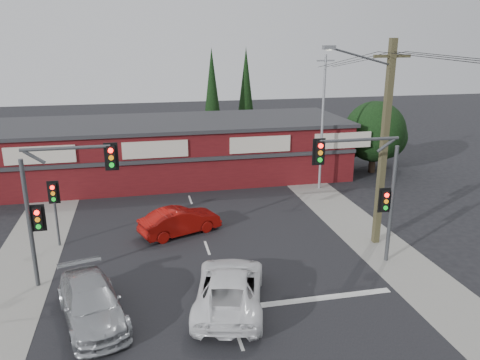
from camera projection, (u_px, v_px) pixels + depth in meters
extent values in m
plane|color=black|center=(222.00, 290.00, 19.35)|extent=(120.00, 120.00, 0.00)
cube|color=black|center=(205.00, 241.00, 24.02)|extent=(14.00, 70.00, 0.01)
cube|color=gray|center=(28.00, 256.00, 22.29)|extent=(3.00, 70.00, 0.02)
cube|color=gray|center=(358.00, 227.00, 25.75)|extent=(3.00, 70.00, 0.02)
cube|color=silver|center=(315.00, 299.00, 18.66)|extent=(6.50, 0.35, 0.01)
imported|color=white|center=(230.00, 288.00, 18.02)|extent=(3.81, 5.93, 1.52)
imported|color=#AFB2B5|center=(91.00, 303.00, 17.07)|extent=(3.23, 5.29, 1.43)
imported|color=#920D09|center=(180.00, 221.00, 24.73)|extent=(4.55, 2.96, 1.42)
cube|color=silver|center=(238.00, 336.00, 16.30)|extent=(0.12, 1.60, 0.01)
cube|color=silver|center=(220.00, 284.00, 19.75)|extent=(0.12, 1.60, 0.01)
cube|color=silver|center=(207.00, 248.00, 23.19)|extent=(0.12, 1.60, 0.01)
cube|color=silver|center=(198.00, 221.00, 26.64)|extent=(0.12, 1.60, 0.01)
cube|color=silver|center=(190.00, 200.00, 30.08)|extent=(0.12, 1.60, 0.01)
cube|color=silver|center=(184.00, 183.00, 33.53)|extent=(0.12, 1.60, 0.01)
cube|color=silver|center=(180.00, 170.00, 36.97)|extent=(0.12, 1.60, 0.01)
cube|color=silver|center=(176.00, 158.00, 40.42)|extent=(0.12, 1.60, 0.01)
cube|color=silver|center=(173.00, 149.00, 43.87)|extent=(0.12, 1.60, 0.01)
cube|color=#4D0F13|center=(167.00, 151.00, 34.45)|extent=(26.00, 8.00, 4.00)
cube|color=#2D2D30|center=(166.00, 123.00, 33.84)|extent=(26.40, 8.40, 0.25)
cube|color=beige|center=(40.00, 155.00, 28.72)|extent=(4.20, 0.12, 1.10)
cube|color=beige|center=(155.00, 149.00, 30.14)|extent=(4.20, 0.12, 1.10)
cube|color=beige|center=(260.00, 144.00, 31.57)|extent=(4.20, 0.12, 1.10)
cube|color=beige|center=(343.00, 140.00, 32.79)|extent=(4.20, 0.12, 1.10)
cube|color=#2D2D30|center=(172.00, 161.00, 30.53)|extent=(26.00, 0.15, 0.25)
cylinder|color=#2D2116|center=(372.00, 161.00, 36.06)|extent=(0.50, 0.50, 1.80)
sphere|color=black|center=(375.00, 131.00, 35.39)|extent=(4.60, 4.60, 4.60)
sphere|color=black|center=(385.00, 137.00, 36.84)|extent=(3.40, 3.40, 3.40)
sphere|color=black|center=(350.00, 140.00, 36.70)|extent=(2.80, 2.80, 2.80)
cylinder|color=#2D2116|center=(213.00, 142.00, 42.20)|extent=(0.24, 0.24, 2.00)
cone|color=black|center=(212.00, 91.00, 40.89)|extent=(1.80, 1.80, 7.50)
cylinder|color=#2D2116|center=(246.00, 136.00, 44.78)|extent=(0.24, 0.24, 2.00)
cone|color=black|center=(246.00, 88.00, 43.47)|extent=(1.80, 1.80, 7.50)
cylinder|color=#47494C|center=(30.00, 225.00, 18.89)|extent=(0.18, 0.18, 5.50)
cylinder|color=#47494C|center=(66.00, 148.00, 18.33)|extent=(3.40, 0.14, 0.14)
cylinder|color=#47494C|center=(34.00, 157.00, 18.18)|extent=(0.82, 0.14, 0.63)
cube|color=black|center=(111.00, 157.00, 18.81)|extent=(0.32, 0.22, 0.95)
cube|color=black|center=(111.00, 157.00, 18.88)|extent=(0.55, 0.04, 1.15)
cylinder|color=#FF0C07|center=(111.00, 150.00, 18.60)|extent=(0.20, 0.06, 0.20)
cylinder|color=orange|center=(111.00, 158.00, 18.69)|extent=(0.20, 0.06, 0.20)
cylinder|color=#0CE526|center=(112.00, 165.00, 18.78)|extent=(0.20, 0.06, 0.20)
cube|color=black|center=(38.00, 219.00, 18.89)|extent=(0.32, 0.22, 0.95)
cube|color=black|center=(39.00, 218.00, 18.95)|extent=(0.55, 0.04, 1.15)
cylinder|color=#FF0C07|center=(37.00, 213.00, 18.68)|extent=(0.20, 0.06, 0.20)
cylinder|color=orange|center=(38.00, 220.00, 18.77)|extent=(0.20, 0.06, 0.20)
cylinder|color=#0CE526|center=(39.00, 227.00, 18.85)|extent=(0.20, 0.06, 0.20)
cylinder|color=#47494C|center=(391.00, 205.00, 21.11)|extent=(0.18, 0.18, 5.50)
cylinder|color=#47494C|center=(360.00, 140.00, 19.84)|extent=(3.60, 0.14, 0.14)
cylinder|color=#47494C|center=(386.00, 145.00, 20.19)|extent=(0.82, 0.14, 0.63)
cube|color=black|center=(319.00, 152.00, 19.61)|extent=(0.32, 0.22, 0.95)
cube|color=black|center=(319.00, 152.00, 19.67)|extent=(0.55, 0.04, 1.15)
cylinder|color=#FF0C07|center=(321.00, 146.00, 19.40)|extent=(0.20, 0.06, 0.20)
cylinder|color=orange|center=(320.00, 153.00, 19.49)|extent=(0.20, 0.06, 0.20)
cylinder|color=#0CE526|center=(320.00, 160.00, 19.57)|extent=(0.20, 0.06, 0.20)
cube|color=black|center=(385.00, 201.00, 20.97)|extent=(0.32, 0.22, 0.95)
cube|color=black|center=(384.00, 200.00, 21.03)|extent=(0.55, 0.04, 1.15)
cylinder|color=#FF0C07|center=(387.00, 195.00, 20.76)|extent=(0.20, 0.06, 0.20)
cylinder|color=orange|center=(386.00, 202.00, 20.85)|extent=(0.20, 0.06, 0.20)
cylinder|color=#0CE526|center=(386.00, 208.00, 20.93)|extent=(0.20, 0.06, 0.20)
cylinder|color=#47494C|center=(56.00, 218.00, 23.05)|extent=(0.12, 0.12, 3.00)
cube|color=black|center=(53.00, 193.00, 22.67)|extent=(0.32, 0.22, 0.95)
cube|color=black|center=(54.00, 192.00, 22.74)|extent=(0.55, 0.04, 1.15)
cylinder|color=#FF0C07|center=(52.00, 188.00, 22.47)|extent=(0.20, 0.06, 0.20)
cylinder|color=orange|center=(53.00, 193.00, 22.55)|extent=(0.20, 0.06, 0.20)
cylinder|color=#0CE526|center=(54.00, 199.00, 22.64)|extent=(0.20, 0.06, 0.20)
cube|color=#4C462A|center=(384.00, 146.00, 22.43)|extent=(0.30, 0.30, 10.00)
cube|color=#4C462A|center=(392.00, 56.00, 21.20)|extent=(1.80, 0.14, 0.14)
cylinder|color=#47494C|center=(361.00, 57.00, 20.74)|extent=(3.23, 0.39, 0.89)
cube|color=slate|center=(329.00, 47.00, 20.16)|extent=(0.55, 0.25, 0.18)
cylinder|color=silver|center=(329.00, 50.00, 20.18)|extent=(0.28, 0.28, 0.05)
cylinder|color=gray|center=(322.00, 124.00, 31.09)|extent=(0.16, 0.16, 9.00)
cube|color=gray|center=(326.00, 61.00, 29.89)|extent=(1.20, 0.10, 0.10)
cylinder|color=black|center=(343.00, 61.00, 25.46)|extent=(0.73, 9.01, 1.22)
cylinder|color=black|center=(353.00, 61.00, 25.58)|extent=(0.52, 9.00, 1.22)
cylinder|color=black|center=(363.00, 61.00, 25.70)|extent=(0.31, 9.00, 1.22)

